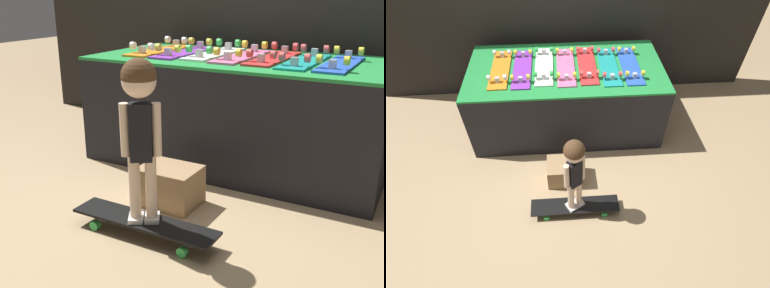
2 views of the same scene
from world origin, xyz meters
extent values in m
plane|color=tan|center=(0.00, 0.00, 0.00)|extent=(16.00, 16.00, 0.00)
cube|color=black|center=(0.00, 0.69, 0.37)|extent=(2.03, 1.04, 0.73)
cube|color=#23893D|center=(0.00, 0.69, 0.74)|extent=(2.03, 1.04, 0.02)
cube|color=orange|center=(-0.67, 0.69, 0.76)|extent=(0.18, 0.72, 0.01)
cube|color=#B7B7BC|center=(-0.67, 0.93, 0.79)|extent=(0.04, 0.04, 0.05)
cylinder|color=white|center=(-0.59, 0.93, 0.82)|extent=(0.03, 0.05, 0.05)
cylinder|color=white|center=(-0.74, 0.93, 0.82)|extent=(0.03, 0.05, 0.05)
cube|color=#B7B7BC|center=(-0.67, 0.45, 0.79)|extent=(0.04, 0.04, 0.05)
cylinder|color=white|center=(-0.59, 0.45, 0.82)|extent=(0.03, 0.05, 0.05)
cylinder|color=white|center=(-0.74, 0.45, 0.82)|extent=(0.03, 0.05, 0.05)
cube|color=purple|center=(-0.44, 0.68, 0.76)|extent=(0.18, 0.72, 0.01)
cube|color=#B7B7BC|center=(-0.44, 0.92, 0.79)|extent=(0.04, 0.04, 0.05)
cylinder|color=yellow|center=(-0.37, 0.92, 0.82)|extent=(0.03, 0.05, 0.05)
cylinder|color=yellow|center=(-0.52, 0.92, 0.82)|extent=(0.03, 0.05, 0.05)
cube|color=#B7B7BC|center=(-0.44, 0.44, 0.79)|extent=(0.04, 0.04, 0.05)
cylinder|color=yellow|center=(-0.37, 0.44, 0.82)|extent=(0.03, 0.05, 0.05)
cylinder|color=yellow|center=(-0.52, 0.44, 0.82)|extent=(0.03, 0.05, 0.05)
cube|color=white|center=(-0.22, 0.72, 0.76)|extent=(0.18, 0.72, 0.01)
cube|color=#B7B7BC|center=(-0.22, 0.95, 0.79)|extent=(0.04, 0.04, 0.05)
cylinder|color=green|center=(-0.14, 0.95, 0.82)|extent=(0.03, 0.05, 0.05)
cylinder|color=green|center=(-0.30, 0.95, 0.82)|extent=(0.03, 0.05, 0.05)
cube|color=#B7B7BC|center=(-0.22, 0.48, 0.79)|extent=(0.04, 0.04, 0.05)
cylinder|color=green|center=(-0.14, 0.48, 0.82)|extent=(0.03, 0.05, 0.05)
cylinder|color=green|center=(-0.30, 0.48, 0.82)|extent=(0.03, 0.05, 0.05)
cube|color=pink|center=(0.00, 0.69, 0.76)|extent=(0.18, 0.72, 0.01)
cube|color=#B7B7BC|center=(0.00, 0.93, 0.79)|extent=(0.04, 0.04, 0.05)
cylinder|color=yellow|center=(0.08, 0.93, 0.82)|extent=(0.03, 0.05, 0.05)
cylinder|color=yellow|center=(-0.08, 0.93, 0.82)|extent=(0.03, 0.05, 0.05)
cube|color=#B7B7BC|center=(0.00, 0.45, 0.79)|extent=(0.04, 0.04, 0.05)
cylinder|color=yellow|center=(0.08, 0.45, 0.82)|extent=(0.03, 0.05, 0.05)
cylinder|color=yellow|center=(-0.08, 0.45, 0.82)|extent=(0.03, 0.05, 0.05)
cube|color=red|center=(0.22, 0.71, 0.76)|extent=(0.18, 0.72, 0.01)
cube|color=#B7B7BC|center=(0.22, 0.94, 0.79)|extent=(0.04, 0.04, 0.05)
cylinder|color=#D84C4C|center=(0.30, 0.94, 0.82)|extent=(0.03, 0.05, 0.05)
cylinder|color=#D84C4C|center=(0.14, 0.94, 0.82)|extent=(0.03, 0.05, 0.05)
cube|color=#B7B7BC|center=(0.22, 0.47, 0.79)|extent=(0.04, 0.04, 0.05)
cylinder|color=#D84C4C|center=(0.30, 0.47, 0.82)|extent=(0.03, 0.05, 0.05)
cylinder|color=#D84C4C|center=(0.14, 0.47, 0.82)|extent=(0.03, 0.05, 0.05)
cube|color=teal|center=(0.44, 0.67, 0.76)|extent=(0.18, 0.72, 0.01)
cube|color=#B7B7BC|center=(0.44, 0.90, 0.79)|extent=(0.04, 0.04, 0.05)
cylinder|color=#D84C4C|center=(0.52, 0.90, 0.82)|extent=(0.03, 0.05, 0.05)
cylinder|color=#D84C4C|center=(0.37, 0.90, 0.82)|extent=(0.03, 0.05, 0.05)
cube|color=#B7B7BC|center=(0.44, 0.43, 0.79)|extent=(0.04, 0.04, 0.05)
cylinder|color=#D84C4C|center=(0.52, 0.43, 0.82)|extent=(0.03, 0.05, 0.05)
cylinder|color=#D84C4C|center=(0.37, 0.43, 0.82)|extent=(0.03, 0.05, 0.05)
cube|color=blue|center=(0.67, 0.67, 0.76)|extent=(0.18, 0.72, 0.01)
cube|color=#B7B7BC|center=(0.67, 0.91, 0.79)|extent=(0.04, 0.04, 0.05)
cylinder|color=yellow|center=(0.74, 0.91, 0.82)|extent=(0.03, 0.05, 0.05)
cylinder|color=yellow|center=(0.59, 0.91, 0.82)|extent=(0.03, 0.05, 0.05)
cube|color=#B7B7BC|center=(0.67, 0.43, 0.79)|extent=(0.04, 0.04, 0.05)
cylinder|color=yellow|center=(0.74, 0.43, 0.82)|extent=(0.03, 0.05, 0.05)
cylinder|color=yellow|center=(0.59, 0.43, 0.82)|extent=(0.03, 0.05, 0.05)
cube|color=black|center=(0.01, -0.55, 0.08)|extent=(0.80, 0.17, 0.01)
cube|color=#B7B7BC|center=(0.28, -0.55, 0.05)|extent=(0.04, 0.04, 0.05)
cylinder|color=green|center=(0.28, -0.48, 0.03)|extent=(0.05, 0.03, 0.05)
cylinder|color=green|center=(0.28, -0.62, 0.03)|extent=(0.05, 0.03, 0.05)
cube|color=#B7B7BC|center=(-0.25, -0.55, 0.05)|extent=(0.04, 0.04, 0.05)
cylinder|color=green|center=(-0.25, -0.48, 0.03)|extent=(0.05, 0.03, 0.05)
cylinder|color=green|center=(-0.25, -0.62, 0.03)|extent=(0.05, 0.03, 0.05)
cube|color=silver|center=(0.05, -0.53, 0.10)|extent=(0.12, 0.13, 0.02)
cylinder|color=beige|center=(0.05, -0.53, 0.28)|extent=(0.06, 0.06, 0.32)
cube|color=silver|center=(-0.02, -0.57, 0.10)|extent=(0.12, 0.13, 0.02)
cylinder|color=beige|center=(-0.02, -0.57, 0.28)|extent=(0.06, 0.06, 0.32)
cube|color=black|center=(0.01, -0.55, 0.56)|extent=(0.13, 0.12, 0.28)
cylinder|color=beige|center=(0.08, -0.51, 0.57)|extent=(0.05, 0.05, 0.26)
cylinder|color=beige|center=(-0.05, -0.59, 0.57)|extent=(0.05, 0.05, 0.26)
sphere|color=beige|center=(0.01, -0.55, 0.80)|extent=(0.16, 0.16, 0.16)
sphere|color=#4C331E|center=(0.01, -0.55, 0.82)|extent=(0.17, 0.17, 0.17)
cube|color=#A37F56|center=(-0.07, -0.17, 0.11)|extent=(0.34, 0.26, 0.23)
camera|label=1|loc=(1.20, -2.21, 1.19)|focal=42.00mm
camera|label=2|loc=(-0.07, -2.03, 2.44)|focal=28.00mm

